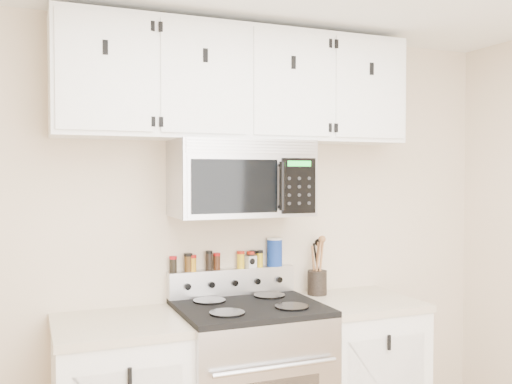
# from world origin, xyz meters

# --- Properties ---
(back_wall) EXTENTS (3.50, 0.01, 2.50)m
(back_wall) POSITION_xyz_m (0.00, 1.75, 1.25)
(back_wall) COLOR #C7B495
(back_wall) RESTS_ON floor
(base_cabinet_right) EXTENTS (0.64, 0.62, 0.92)m
(base_cabinet_right) POSITION_xyz_m (0.69, 1.45, 0.46)
(base_cabinet_right) COLOR white
(base_cabinet_right) RESTS_ON floor
(microwave) EXTENTS (0.76, 0.44, 0.42)m
(microwave) POSITION_xyz_m (0.00, 1.55, 1.63)
(microwave) COLOR #9E9EA3
(microwave) RESTS_ON back_wall
(upper_cabinets) EXTENTS (2.00, 0.35, 0.62)m
(upper_cabinets) POSITION_xyz_m (-0.00, 1.58, 2.15)
(upper_cabinets) COLOR white
(upper_cabinets) RESTS_ON back_wall
(utensil_crock) EXTENTS (0.12, 0.12, 0.34)m
(utensil_crock) POSITION_xyz_m (0.52, 1.64, 1.01)
(utensil_crock) COLOR black
(utensil_crock) RESTS_ON base_cabinet_right
(kitchen_timer) EXTENTS (0.07, 0.06, 0.07)m
(kitchen_timer) POSITION_xyz_m (0.12, 1.71, 1.13)
(kitchen_timer) COLOR silver
(kitchen_timer) RESTS_ON range
(salt_canister) EXTENTS (0.09, 0.09, 0.17)m
(salt_canister) POSITION_xyz_m (0.27, 1.71, 1.19)
(salt_canister) COLOR navy
(salt_canister) RESTS_ON range
(spice_jar_0) EXTENTS (0.04, 0.04, 0.09)m
(spice_jar_0) POSITION_xyz_m (-0.35, 1.71, 1.15)
(spice_jar_0) COLOR black
(spice_jar_0) RESTS_ON range
(spice_jar_1) EXTENTS (0.05, 0.05, 0.10)m
(spice_jar_1) POSITION_xyz_m (-0.26, 1.71, 1.15)
(spice_jar_1) COLOR #452C10
(spice_jar_1) RESTS_ON range
(spice_jar_2) EXTENTS (0.05, 0.05, 0.09)m
(spice_jar_2) POSITION_xyz_m (-0.24, 1.71, 1.15)
(spice_jar_2) COLOR #C68817
(spice_jar_2) RESTS_ON range
(spice_jar_3) EXTENTS (0.04, 0.04, 0.11)m
(spice_jar_3) POSITION_xyz_m (-0.14, 1.71, 1.16)
(spice_jar_3) COLOR black
(spice_jar_3) RESTS_ON range
(spice_jar_4) EXTENTS (0.04, 0.04, 0.10)m
(spice_jar_4) POSITION_xyz_m (-0.09, 1.71, 1.15)
(spice_jar_4) COLOR #391C0D
(spice_jar_4) RESTS_ON range
(spice_jar_5) EXTENTS (0.04, 0.04, 0.10)m
(spice_jar_5) POSITION_xyz_m (0.05, 1.71, 1.15)
(spice_jar_5) COLOR gold
(spice_jar_5) RESTS_ON range
(spice_jar_6) EXTENTS (0.05, 0.05, 0.10)m
(spice_jar_6) POSITION_xyz_m (0.12, 1.71, 1.15)
(spice_jar_6) COLOR black
(spice_jar_6) RESTS_ON range
(spice_jar_7) EXTENTS (0.04, 0.04, 0.10)m
(spice_jar_7) POSITION_xyz_m (0.13, 1.71, 1.15)
(spice_jar_7) COLOR #41250F
(spice_jar_7) RESTS_ON range
(spice_jar_8) EXTENTS (0.04, 0.04, 0.10)m
(spice_jar_8) POSITION_xyz_m (0.18, 1.71, 1.15)
(spice_jar_8) COLOR gold
(spice_jar_8) RESTS_ON range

